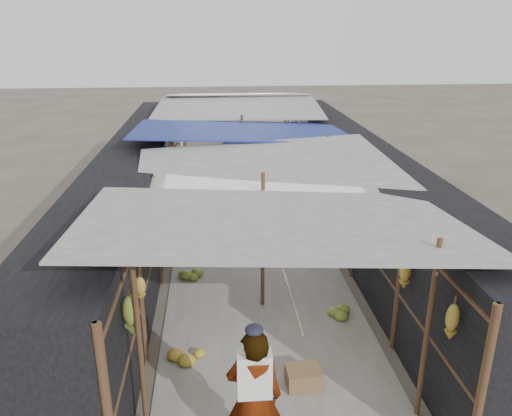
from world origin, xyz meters
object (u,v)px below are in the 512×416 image
object	(u,v)px
crate_near	(303,378)
vendor_elderly	(254,396)
black_basin	(288,191)
shopper_blue	(219,206)
vendor_seated	(302,213)

from	to	relation	value
crate_near	vendor_elderly	world-z (taller)	vendor_elderly
black_basin	vendor_elderly	size ratio (longest dim) A/B	0.33
crate_near	shopper_blue	bearing A→B (deg)	98.94
vendor_elderly	vendor_seated	bearing A→B (deg)	-97.70
vendor_elderly	vendor_seated	size ratio (longest dim) A/B	2.18
black_basin	shopper_blue	bearing A→B (deg)	-122.62
shopper_blue	vendor_elderly	bearing A→B (deg)	-116.03
vendor_elderly	shopper_blue	size ratio (longest dim) A/B	1.02
vendor_seated	vendor_elderly	bearing A→B (deg)	-14.66
crate_near	vendor_elderly	bearing A→B (deg)	-127.01
vendor_elderly	vendor_seated	world-z (taller)	vendor_elderly
shopper_blue	vendor_seated	distance (m)	2.29
crate_near	black_basin	xyz separation A→B (m)	(1.11, 8.91, -0.06)
vendor_elderly	shopper_blue	world-z (taller)	vendor_elderly
vendor_elderly	shopper_blue	xyz separation A→B (m)	(-0.29, 6.64, -0.02)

